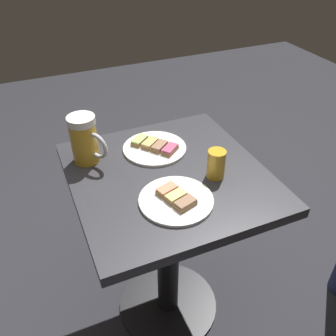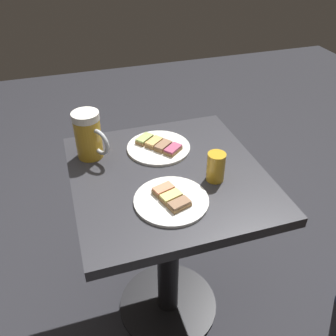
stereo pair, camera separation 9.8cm
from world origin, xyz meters
TOP-DOWN VIEW (x-y plane):
  - ground_plane at (0.00, 0.00)m, footprint 6.00×6.00m
  - cafe_table at (0.00, 0.00)m, footprint 0.64×0.66m
  - plate_near at (-0.01, -0.15)m, footprint 0.23×0.23m
  - plate_far at (0.03, 0.14)m, footprint 0.23×0.23m
  - beer_mug at (0.23, -0.18)m, footprint 0.11×0.14m
  - beer_glass_small at (-0.14, 0.08)m, footprint 0.06×0.06m

SIDE VIEW (x-z plane):
  - ground_plane at x=0.00m, z-range 0.00..0.00m
  - cafe_table at x=0.00m, z-range 0.18..0.95m
  - plate_far at x=0.03m, z-range 0.75..0.78m
  - plate_near at x=-0.01m, z-range 0.75..0.78m
  - beer_glass_small at x=-0.14m, z-range 0.76..0.86m
  - beer_mug at x=0.23m, z-range 0.76..0.93m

